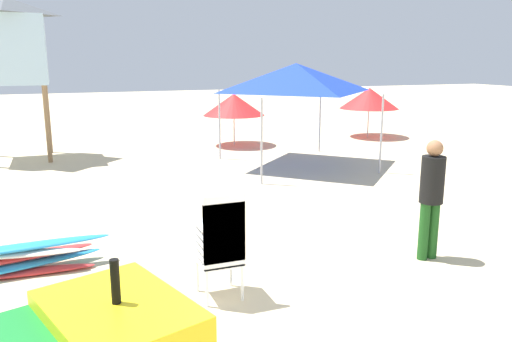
{
  "coord_description": "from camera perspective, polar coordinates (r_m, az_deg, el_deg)",
  "views": [
    {
      "loc": [
        -2.26,
        -3.48,
        2.75
      ],
      "look_at": [
        0.55,
        3.75,
        1.02
      ],
      "focal_mm": 35.71,
      "sensor_mm": 36.0,
      "label": 1
    }
  ],
  "objects": [
    {
      "name": "surfboard_pile",
      "position": [
        7.38,
        -26.75,
        -9.06
      ],
      "size": [
        2.75,
        0.82,
        0.4
      ],
      "color": "red",
      "rests_on": "ground"
    },
    {
      "name": "lifeguard_tower",
      "position": [
        15.34,
        -25.96,
        12.95
      ],
      "size": [
        1.98,
        1.98,
        4.3
      ],
      "color": "olive",
      "rests_on": "ground"
    },
    {
      "name": "stacked_plastic_chairs",
      "position": [
        5.82,
        -3.92,
        -7.58
      ],
      "size": [
        0.48,
        0.48,
        1.29
      ],
      "color": "white",
      "rests_on": "ground"
    },
    {
      "name": "beach_umbrella_left",
      "position": [
        16.24,
        -2.49,
        7.45
      ],
      "size": [
        1.95,
        1.95,
        1.65
      ],
      "color": "beige",
      "rests_on": "ground"
    },
    {
      "name": "beach_umbrella_mid",
      "position": [
        18.45,
        12.57,
        7.96
      ],
      "size": [
        2.06,
        2.06,
        1.72
      ],
      "color": "beige",
      "rests_on": "ground"
    },
    {
      "name": "popup_canopy",
      "position": [
        13.07,
        4.5,
        10.38
      ],
      "size": [
        3.16,
        3.16,
        2.62
      ],
      "color": "#B2B2B7",
      "rests_on": "ground"
    },
    {
      "name": "lifeguard_near_left",
      "position": [
        7.34,
        19.06,
        -2.23
      ],
      "size": [
        0.32,
        0.32,
        1.68
      ],
      "color": "#194C19",
      "rests_on": "ground"
    }
  ]
}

